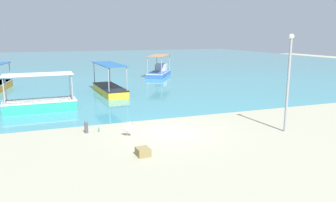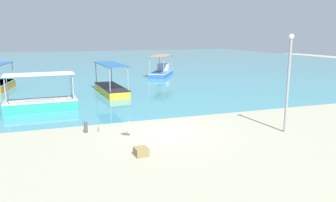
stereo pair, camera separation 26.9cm
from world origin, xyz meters
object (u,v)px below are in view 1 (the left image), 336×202
(mooring_bollard, at_px, (86,126))
(cargo_crate, at_px, (143,152))
(fishing_boat_far_left, at_px, (110,88))
(lamp_post, at_px, (288,77))
(glass_bottle, at_px, (99,130))
(pelican, at_px, (128,129))
(fishing_boat_near_left, at_px, (159,71))
(fishing_boat_far_right, at_px, (40,103))

(mooring_bollard, bearing_deg, cargo_crate, -65.97)
(fishing_boat_far_left, distance_m, cargo_crate, 16.15)
(lamp_post, relative_size, glass_bottle, 19.63)
(lamp_post, distance_m, cargo_crate, 8.91)
(pelican, distance_m, glass_bottle, 1.88)
(pelican, relative_size, mooring_bollard, 1.16)
(lamp_post, xyz_separation_m, glass_bottle, (-9.68, 3.47, -2.90))
(lamp_post, relative_size, mooring_bollard, 7.72)
(cargo_crate, bearing_deg, fishing_boat_near_left, 69.75)
(mooring_bollard, distance_m, cargo_crate, 4.79)
(fishing_boat_far_left, height_order, cargo_crate, fishing_boat_far_left)
(glass_bottle, bearing_deg, mooring_bollard, 178.79)
(fishing_boat_far_left, height_order, lamp_post, lamp_post)
(glass_bottle, bearing_deg, fishing_boat_near_left, 63.53)
(pelican, xyz_separation_m, glass_bottle, (-1.33, 1.30, -0.27))
(fishing_boat_far_right, distance_m, mooring_bollard, 7.07)
(lamp_post, height_order, glass_bottle, lamp_post)
(fishing_boat_far_left, relative_size, glass_bottle, 23.66)
(fishing_boat_near_left, xyz_separation_m, fishing_boat_far_left, (-8.39, -10.64, -0.06))
(pelican, relative_size, cargo_crate, 1.28)
(pelican, xyz_separation_m, lamp_post, (8.35, -2.17, 2.63))
(mooring_bollard, bearing_deg, fishing_boat_far_left, 73.73)
(fishing_boat_far_right, height_order, glass_bottle, fishing_boat_far_right)
(fishing_boat_near_left, distance_m, mooring_bollard, 25.27)
(fishing_boat_near_left, distance_m, fishing_boat_far_left, 13.55)
(fishing_boat_far_right, bearing_deg, pelican, -61.06)
(lamp_post, bearing_deg, glass_bottle, 160.29)
(fishing_boat_far_left, bearing_deg, pelican, -96.21)
(fishing_boat_near_left, xyz_separation_m, fishing_boat_far_right, (-14.21, -15.69, -0.04))
(fishing_boat_near_left, height_order, fishing_boat_far_left, fishing_boat_far_left)
(cargo_crate, bearing_deg, fishing_boat_far_right, 111.55)
(fishing_boat_far_left, relative_size, lamp_post, 1.20)
(fishing_boat_near_left, distance_m, lamp_post, 25.98)
(pelican, bearing_deg, fishing_boat_far_left, 83.79)
(fishing_boat_near_left, relative_size, mooring_bollard, 8.87)
(pelican, distance_m, cargo_crate, 3.06)
(fishing_boat_far_right, relative_size, lamp_post, 0.93)
(fishing_boat_far_right, distance_m, glass_bottle, 7.35)
(mooring_bollard, height_order, cargo_crate, mooring_bollard)
(fishing_boat_near_left, xyz_separation_m, lamp_post, (-1.45, -25.83, 2.42))
(fishing_boat_far_left, bearing_deg, fishing_boat_far_right, -139.03)
(lamp_post, height_order, mooring_bollard, lamp_post)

